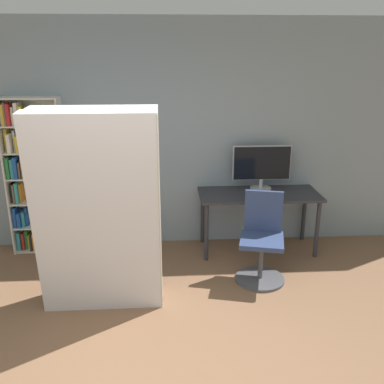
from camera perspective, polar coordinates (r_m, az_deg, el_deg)
The scene contains 7 objects.
wall_back at distance 5.16m, azimuth -6.06°, elevation 7.34°, with size 8.00×0.06×2.70m.
desk at distance 5.14m, azimuth 8.91°, elevation -1.12°, with size 1.42×0.61×0.73m.
monitor at distance 5.18m, azimuth 9.28°, elevation 3.51°, with size 0.70×0.25×0.54m.
office_chair at distance 4.58m, azimuth 9.26°, elevation -7.03°, with size 0.53×0.53×0.94m.
bookshelf at distance 5.35m, azimuth -20.71°, elevation 2.24°, with size 0.67×0.27×1.84m.
mattress_near at distance 3.84m, azimuth -12.45°, elevation -3.27°, with size 1.10×0.34×1.88m.
mattress_far at distance 4.05m, azimuth -11.98°, elevation -2.08°, with size 1.10×0.25×1.88m.
Camera 1 is at (0.22, -2.38, 2.32)m, focal length 40.00 mm.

